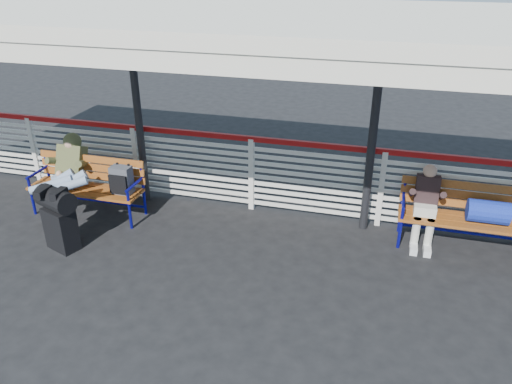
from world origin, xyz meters
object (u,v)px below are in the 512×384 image
(bench_left, at_px, (97,181))
(bench_right, at_px, (476,211))
(luggage_stack, at_px, (59,216))
(companion_person, at_px, (425,205))
(traveler_man, at_px, (64,178))

(bench_left, bearing_deg, bench_right, 5.08)
(luggage_stack, distance_m, bench_right, 5.71)
(luggage_stack, height_order, companion_person, companion_person)
(companion_person, bearing_deg, bench_right, 1.27)
(luggage_stack, relative_size, bench_left, 0.51)
(luggage_stack, xyz_separation_m, bench_left, (-0.03, 1.04, 0.08))
(traveler_man, xyz_separation_m, companion_person, (5.19, 0.83, -0.15))
(luggage_stack, xyz_separation_m, bench_right, (5.51, 1.53, 0.08))
(companion_person, bearing_deg, luggage_stack, -162.66)
(luggage_stack, height_order, bench_left, luggage_stack)
(bench_left, relative_size, traveler_man, 1.10)
(bench_left, bearing_deg, luggage_stack, -88.56)
(traveler_man, bearing_deg, bench_left, 47.56)
(bench_right, bearing_deg, companion_person, -178.73)
(traveler_man, relative_size, companion_person, 1.43)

